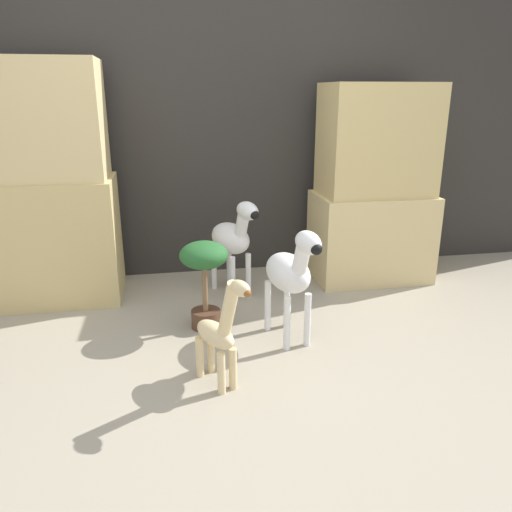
% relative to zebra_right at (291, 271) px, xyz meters
% --- Properties ---
extents(ground_plane, '(14.00, 14.00, 0.00)m').
position_rel_zebra_right_xyz_m(ground_plane, '(-0.28, -0.42, -0.42)').
color(ground_plane, '#9E937F').
extents(wall_back, '(6.40, 0.08, 2.20)m').
position_rel_zebra_right_xyz_m(wall_back, '(-0.28, 1.31, 0.68)').
color(wall_back, '#2D2B28').
rests_on(wall_back, ground_plane).
extents(rock_pillar_left, '(0.85, 0.53, 1.56)m').
position_rel_zebra_right_xyz_m(rock_pillar_left, '(-1.42, 0.91, 0.33)').
color(rock_pillar_left, '#D1B775').
rests_on(rock_pillar_left, ground_plane).
extents(rock_pillar_right, '(0.85, 0.53, 1.43)m').
position_rel_zebra_right_xyz_m(rock_pillar_right, '(0.85, 0.91, 0.26)').
color(rock_pillar_right, '#DBC184').
rests_on(rock_pillar_right, ground_plane).
extents(zebra_right, '(0.28, 0.54, 0.70)m').
position_rel_zebra_right_xyz_m(zebra_right, '(0.00, 0.00, 0.00)').
color(zebra_right, white).
rests_on(zebra_right, ground_plane).
extents(zebra_left, '(0.35, 0.53, 0.70)m').
position_rel_zebra_right_xyz_m(zebra_left, '(-0.22, 0.74, 0.00)').
color(zebra_left, white).
rests_on(zebra_left, ground_plane).
extents(giraffe_figurine, '(0.27, 0.40, 0.60)m').
position_rel_zebra_right_xyz_m(giraffe_figurine, '(-0.44, -0.40, -0.13)').
color(giraffe_figurine, beige).
rests_on(giraffe_figurine, ground_plane).
extents(potted_palm_front, '(0.29, 0.29, 0.54)m').
position_rel_zebra_right_xyz_m(potted_palm_front, '(-0.46, 0.26, -0.05)').
color(potted_palm_front, '#513323').
rests_on(potted_palm_front, ground_plane).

